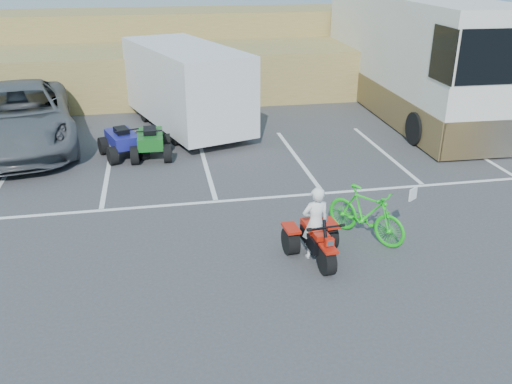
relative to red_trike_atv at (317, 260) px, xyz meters
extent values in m
plane|color=#3A3A3C|center=(-1.61, 0.69, 0.00)|extent=(100.00, 100.00, 0.00)
cube|color=white|center=(-7.01, 5.69, 0.00)|extent=(0.12, 5.00, 0.01)
cube|color=white|center=(-4.31, 5.69, 0.00)|extent=(0.12, 5.00, 0.01)
cube|color=white|center=(-1.61, 5.69, 0.00)|extent=(0.12, 5.00, 0.01)
cube|color=white|center=(1.09, 5.69, 0.00)|extent=(0.12, 5.00, 0.01)
cube|color=white|center=(3.79, 5.69, 0.00)|extent=(0.12, 5.00, 0.01)
cube|color=white|center=(6.49, 5.69, 0.00)|extent=(0.12, 5.00, 0.01)
cube|color=white|center=(-1.61, 3.09, 0.00)|extent=(28.00, 0.12, 0.01)
cube|color=olive|center=(-1.61, 14.69, 1.00)|extent=(40.00, 6.00, 2.00)
cube|color=olive|center=(-1.61, 18.19, 2.00)|extent=(40.00, 4.00, 2.20)
imported|color=white|center=(-0.01, 0.15, 0.74)|extent=(0.57, 0.40, 1.48)
imported|color=#14BF19|center=(1.25, 0.70, 0.56)|extent=(1.50, 1.84, 1.12)
imported|color=#4E5257|center=(-7.03, 8.36, 0.94)|extent=(4.31, 7.20, 1.87)
cube|color=silver|center=(-1.85, 9.34, 1.53)|extent=(4.13, 6.39, 2.47)
cylinder|color=black|center=(-1.85, 9.34, 0.35)|extent=(2.29, 1.35, 0.69)
cube|color=silver|center=(6.55, 10.20, 2.11)|extent=(3.16, 11.50, 4.11)
cube|color=brown|center=(6.55, 10.20, 0.63)|extent=(3.21, 11.50, 1.14)
cube|color=black|center=(6.40, 4.47, 2.97)|extent=(2.63, 0.09, 1.49)
camera|label=1|loc=(-2.85, -8.78, 5.47)|focal=38.00mm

